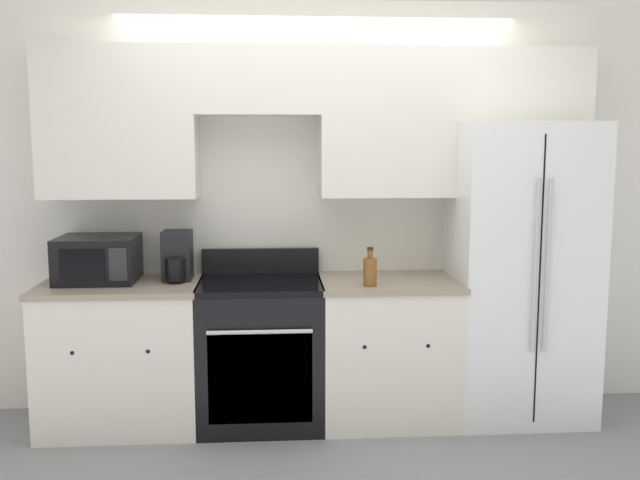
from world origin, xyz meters
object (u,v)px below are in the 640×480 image
object	(u,v)px
refrigerator	(518,271)
microwave	(98,259)
bottle	(370,271)
oven_range	(261,351)

from	to	relation	value
refrigerator	microwave	size ratio (longest dim) A/B	3.97
refrigerator	bottle	xyz separation A→B (m)	(-0.97, -0.22, 0.05)
microwave	refrigerator	bearing A→B (deg)	-0.75
refrigerator	microwave	xyz separation A→B (m)	(-2.59, 0.03, 0.10)
oven_range	bottle	distance (m)	0.85
bottle	refrigerator	bearing A→B (deg)	13.03
microwave	bottle	bearing A→B (deg)	-9.06
microwave	oven_range	bearing A→B (deg)	-4.40
oven_range	microwave	xyz separation A→B (m)	(-0.98, 0.07, 0.57)
microwave	bottle	world-z (taller)	microwave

